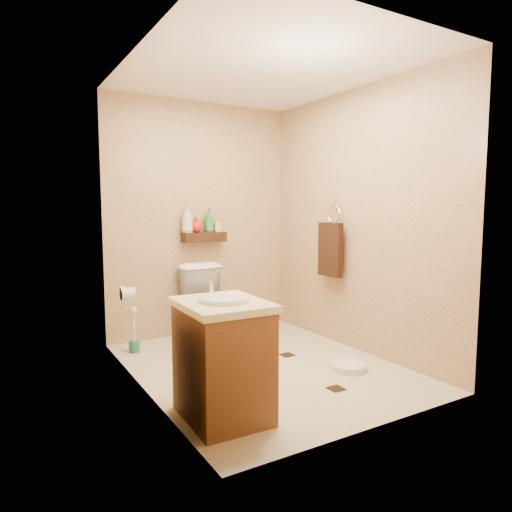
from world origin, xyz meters
TOP-DOWN VIEW (x-y plane):
  - ground at (0.00, 0.00)m, footprint 2.50×2.50m
  - wall_back at (0.00, 1.25)m, footprint 2.00×0.04m
  - wall_front at (0.00, -1.25)m, footprint 2.00×0.04m
  - wall_left at (-1.00, 0.00)m, footprint 0.04×2.50m
  - wall_right at (1.00, 0.00)m, footprint 0.04×2.50m
  - ceiling at (0.00, 0.00)m, footprint 2.00×2.50m
  - wall_shelf at (0.00, 1.17)m, footprint 0.46×0.14m
  - floor_accents at (0.02, -0.03)m, footprint 1.24×1.28m
  - toilet at (-0.06, 0.83)m, footprint 0.47×0.77m
  - vanity at (-0.70, -0.66)m, footprint 0.52×0.63m
  - bathroom_scale at (0.56, -0.43)m, footprint 0.30×0.30m
  - toilet_brush at (-0.82, 0.93)m, footprint 0.10×0.10m
  - towel_ring at (0.91, 0.25)m, footprint 0.12×0.30m
  - toilet_paper at (-0.94, 0.65)m, footprint 0.12×0.11m
  - bottle_a at (-0.19, 1.17)m, footprint 0.12×0.12m
  - bottle_b at (-0.16, 1.17)m, footprint 0.10×0.10m
  - bottle_c at (-0.09, 1.17)m, footprint 0.16×0.16m
  - bottle_d at (0.06, 1.17)m, footprint 0.10×0.10m
  - bottle_e at (0.15, 1.17)m, footprint 0.07×0.07m

SIDE VIEW (x-z plane):
  - ground at x=0.00m, z-range 0.00..0.00m
  - floor_accents at x=0.02m, z-range 0.00..0.01m
  - bathroom_scale at x=0.56m, z-range 0.00..0.06m
  - toilet_brush at x=-0.82m, z-range -0.06..0.36m
  - toilet at x=-0.06m, z-range 0.00..0.76m
  - vanity at x=-0.70m, z-range -0.05..0.82m
  - toilet_paper at x=-0.94m, z-range 0.54..0.66m
  - towel_ring at x=0.91m, z-range 0.57..1.33m
  - wall_shelf at x=0.00m, z-range 0.97..1.07m
  - bottle_e at x=0.15m, z-range 1.07..1.21m
  - bottle_b at x=-0.16m, z-range 1.07..1.22m
  - bottle_c at x=-0.09m, z-range 1.07..1.23m
  - bottle_d at x=0.06m, z-range 1.07..1.32m
  - wall_back at x=0.00m, z-range 0.00..2.40m
  - wall_front at x=0.00m, z-range 0.00..2.40m
  - wall_left at x=-1.00m, z-range 0.00..2.40m
  - wall_right at x=1.00m, z-range 0.00..2.40m
  - bottle_a at x=-0.19m, z-range 1.07..1.35m
  - ceiling at x=0.00m, z-range 2.39..2.41m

